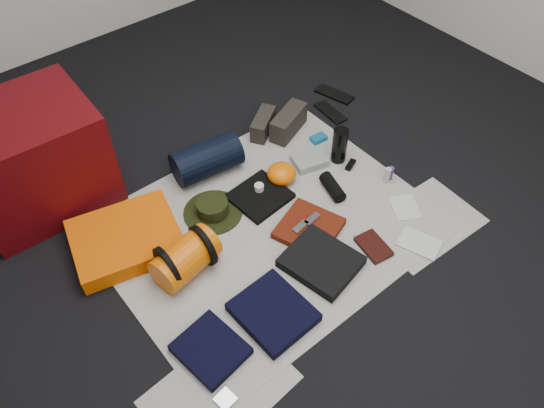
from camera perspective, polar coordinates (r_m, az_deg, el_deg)
floor at (r=2.77m, az=-0.46°, el=-2.58°), size 4.50×4.50×0.02m
newspaper_mat at (r=2.76m, az=-0.46°, el=-2.41°), size 1.60×1.30×0.01m
newspaper_sheet_front_left at (r=2.33m, az=-5.60°, el=-19.25°), size 0.61×0.44×0.00m
newspaper_sheet_front_right at (r=2.89m, az=16.00°, el=-1.93°), size 0.60×0.43×0.00m
red_cabinet at (r=2.97m, az=-24.39°, el=4.44°), size 0.70×0.59×0.56m
sleeping_pad at (r=2.75m, az=-15.43°, el=-3.64°), size 0.60×0.53×0.09m
stuff_sack at (r=2.56m, az=-9.26°, el=-5.76°), size 0.34×0.24×0.19m
sack_strap_left at (r=2.52m, az=-11.20°, el=-6.70°), size 0.02×0.22×0.22m
sack_strap_right at (r=2.57m, az=-7.44°, el=-4.44°), size 0.03×0.22×0.22m
navy_duffel at (r=2.98m, az=-7.02°, el=4.82°), size 0.40×0.25×0.20m
boonie_brim at (r=2.84m, az=-6.37°, el=-0.87°), size 0.38×0.38×0.01m
boonie_crown at (r=2.80m, az=-6.44°, el=-0.32°), size 0.17×0.17×0.08m
hiking_boot_left at (r=3.25m, az=-0.96°, el=8.59°), size 0.25×0.21×0.12m
hiking_boot_right at (r=3.24m, az=1.79°, el=8.77°), size 0.31×0.20×0.14m
flip_flop_left at (r=3.45m, az=6.29°, el=9.77°), size 0.11×0.24×0.01m
flip_flop_right at (r=3.61m, az=6.70°, el=11.65°), size 0.16×0.27×0.01m
trousers_navy_a at (r=2.38m, az=-6.61°, el=-15.26°), size 0.28×0.31×0.04m
trousers_navy_b at (r=2.44m, az=0.13°, el=-11.55°), size 0.31×0.35×0.05m
trousers_charcoal at (r=2.60m, az=5.31°, el=-6.19°), size 0.36×0.39×0.05m
black_tshirt at (r=2.88m, az=-1.32°, el=0.85°), size 0.31×0.29×0.03m
red_shirt at (r=2.73m, az=3.98°, el=-2.62°), size 0.37×0.37×0.04m
orange_stuff_sack at (r=2.95m, az=1.03°, el=3.29°), size 0.19×0.19×0.11m
first_aid_pouch at (r=3.07m, az=4.06°, el=4.68°), size 0.22×0.19×0.05m
water_bottle at (r=3.06m, az=7.28°, el=6.28°), size 0.09×0.09×0.22m
speaker at (r=2.92m, az=6.53°, el=1.82°), size 0.12×0.20×0.07m
compact_camera at (r=3.07m, az=4.96°, el=4.53°), size 0.13×0.10×0.04m
cyan_case at (r=3.23m, az=5.03°, el=7.05°), size 0.10×0.07×0.03m
toiletry_purple at (r=3.04m, az=12.64°, el=3.26°), size 0.03×0.03×0.08m
toiletry_clear at (r=3.01m, az=12.30°, el=3.05°), size 0.04×0.04×0.10m
paperback_book at (r=2.71m, az=10.86°, el=-4.50°), size 0.15×0.20×0.03m
map_booklet at (r=2.79m, az=15.55°, el=-4.10°), size 0.20×0.24×0.01m
map_printout at (r=2.93m, az=14.11°, el=-0.34°), size 0.21×0.22×0.01m
sunglasses at (r=3.09m, az=8.45°, el=4.18°), size 0.09×0.06×0.02m
key_cluster at (r=2.30m, az=-5.04°, el=-20.19°), size 0.08×0.08×0.01m
tape_roll at (r=2.88m, az=-1.39°, el=1.80°), size 0.05×0.05×0.03m
energy_bar_a at (r=2.70m, az=3.10°, el=-2.43°), size 0.10×0.05×0.01m
energy_bar_b at (r=2.74m, az=4.35°, el=-1.61°), size 0.10×0.05×0.01m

